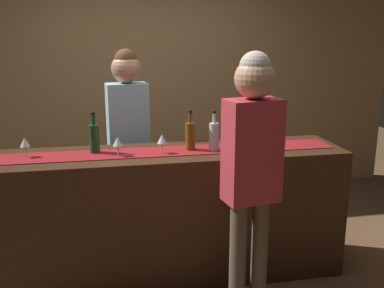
# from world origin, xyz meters

# --- Properties ---
(ground_plane) EXTENTS (10.00, 10.00, 0.00)m
(ground_plane) POSITION_xyz_m (0.00, 0.00, 0.00)
(ground_plane) COLOR brown
(back_wall) EXTENTS (6.00, 0.12, 2.90)m
(back_wall) POSITION_xyz_m (0.00, 1.90, 1.45)
(back_wall) COLOR tan
(back_wall) RESTS_ON ground
(bar_counter) EXTENTS (2.68, 0.60, 1.00)m
(bar_counter) POSITION_xyz_m (0.00, 0.00, 0.50)
(bar_counter) COLOR #3D2314
(bar_counter) RESTS_ON ground
(counter_runner_cloth) EXTENTS (2.55, 0.28, 0.01)m
(counter_runner_cloth) POSITION_xyz_m (0.00, 0.00, 1.00)
(counter_runner_cloth) COLOR maroon
(counter_runner_cloth) RESTS_ON bar_counter
(wine_bottle_clear) EXTENTS (0.07, 0.07, 0.30)m
(wine_bottle_clear) POSITION_xyz_m (0.36, -0.04, 1.11)
(wine_bottle_clear) COLOR #B2C6C1
(wine_bottle_clear) RESTS_ON bar_counter
(wine_bottle_green) EXTENTS (0.07, 0.07, 0.30)m
(wine_bottle_green) POSITION_xyz_m (-0.51, 0.06, 1.11)
(wine_bottle_green) COLOR #194723
(wine_bottle_green) RESTS_ON bar_counter
(wine_bottle_amber) EXTENTS (0.07, 0.07, 0.30)m
(wine_bottle_amber) POSITION_xyz_m (0.19, 0.01, 1.11)
(wine_bottle_amber) COLOR brown
(wine_bottle_amber) RESTS_ON bar_counter
(wine_glass_near_customer) EXTENTS (0.07, 0.07, 0.14)m
(wine_glass_near_customer) POSITION_xyz_m (-0.99, 0.04, 1.11)
(wine_glass_near_customer) COLOR silver
(wine_glass_near_customer) RESTS_ON bar_counter
(wine_glass_mid_counter) EXTENTS (0.07, 0.07, 0.14)m
(wine_glass_mid_counter) POSITION_xyz_m (-0.35, -0.06, 1.11)
(wine_glass_mid_counter) COLOR silver
(wine_glass_mid_counter) RESTS_ON bar_counter
(wine_glass_far_end) EXTENTS (0.07, 0.07, 0.14)m
(wine_glass_far_end) POSITION_xyz_m (-0.03, -0.05, 1.11)
(wine_glass_far_end) COLOR silver
(wine_glass_far_end) RESTS_ON bar_counter
(bartender) EXTENTS (0.36, 0.24, 1.73)m
(bartender) POSITION_xyz_m (-0.24, 0.58, 1.07)
(bartender) COLOR #26262B
(bartender) RESTS_ON ground
(customer_sipping) EXTENTS (0.37, 0.26, 1.75)m
(customer_sipping) POSITION_xyz_m (0.46, -0.61, 1.09)
(customer_sipping) COLOR brown
(customer_sipping) RESTS_ON ground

